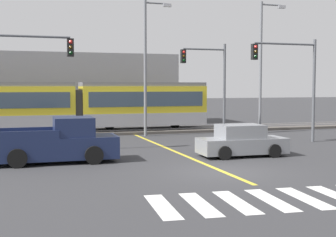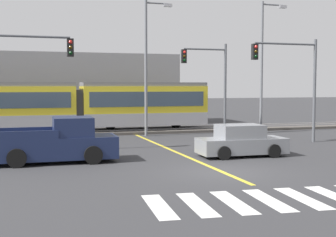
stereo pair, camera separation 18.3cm
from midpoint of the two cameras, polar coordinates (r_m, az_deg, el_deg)
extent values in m
plane|color=#333335|center=(18.60, 6.85, -6.46)|extent=(200.00, 200.00, 0.00)
cube|color=#4C4742|center=(34.03, -4.53, -1.52)|extent=(120.00, 4.00, 0.18)
cube|color=#939399|center=(33.32, -4.25, -1.40)|extent=(120.00, 0.08, 0.10)
cube|color=#939399|center=(34.72, -4.80, -1.18)|extent=(120.00, 0.08, 0.10)
cube|color=#9E9EA3|center=(33.13, -18.93, -0.34)|extent=(9.00, 2.60, 0.90)
cube|color=yellow|center=(33.05, -18.98, 2.08)|extent=(9.00, 2.60, 1.90)
cube|color=#384756|center=(31.73, -19.05, 2.10)|extent=(8.28, 0.04, 1.04)
cube|color=slate|center=(33.04, -19.02, 3.97)|extent=(9.00, 2.39, 0.28)
cylinder|color=black|center=(33.19, -14.63, -1.02)|extent=(0.70, 0.20, 0.70)
cube|color=#9E9EA3|center=(34.21, -2.81, 0.01)|extent=(9.00, 2.60, 0.90)
cube|color=yellow|center=(34.14, -2.82, 2.35)|extent=(9.00, 2.60, 1.90)
cube|color=#384756|center=(32.86, -2.24, 2.38)|extent=(8.28, 0.04, 1.04)
cube|color=slate|center=(34.12, -2.83, 4.18)|extent=(9.00, 2.39, 0.28)
cylinder|color=black|center=(34.95, 1.12, -0.64)|extent=(0.70, 0.20, 0.70)
cylinder|color=black|center=(33.71, -6.88, -0.84)|extent=(0.70, 0.20, 0.70)
cube|color=#2D2D2D|center=(33.29, -10.75, 1.04)|extent=(0.50, 2.34, 2.80)
cube|color=silver|center=(13.30, -0.70, -10.66)|extent=(0.79, 2.84, 0.01)
cube|color=silver|center=(13.56, 3.93, -10.38)|extent=(0.79, 2.84, 0.01)
cube|color=silver|center=(13.91, 8.34, -10.04)|extent=(0.79, 2.84, 0.01)
cube|color=silver|center=(14.33, 12.51, -9.67)|extent=(0.79, 2.84, 0.01)
cube|color=silver|center=(14.82, 16.41, -9.28)|extent=(0.79, 2.84, 0.01)
cube|color=silver|center=(15.38, 20.03, -8.88)|extent=(0.79, 2.84, 0.01)
cube|color=gold|center=(23.98, 1.09, -4.06)|extent=(0.20, 17.02, 0.01)
cube|color=gray|center=(22.68, 9.20, -3.26)|extent=(4.25, 1.83, 0.72)
cube|color=gray|center=(22.56, 8.99, -1.56)|extent=(2.15, 1.58, 0.64)
cube|color=#384756|center=(22.99, 11.25, -1.48)|extent=(0.14, 1.43, 0.52)
cube|color=#384756|center=(23.27, 8.19, -1.38)|extent=(1.79, 0.10, 0.48)
cylinder|color=black|center=(24.01, 11.08, -3.36)|extent=(0.65, 0.24, 0.64)
cylinder|color=black|center=(22.51, 13.02, -3.88)|extent=(0.65, 0.24, 0.64)
cylinder|color=black|center=(22.99, 5.44, -3.63)|extent=(0.65, 0.24, 0.64)
cylinder|color=black|center=(21.43, 7.08, -4.20)|extent=(0.65, 0.24, 0.64)
cube|color=#192347|center=(21.16, -13.43, -3.45)|extent=(5.43, 2.06, 0.96)
cube|color=#192347|center=(21.11, -11.27, -0.97)|extent=(1.73, 1.87, 0.84)
cube|color=#384756|center=(21.19, -9.25, -0.87)|extent=(0.13, 1.69, 0.66)
cube|color=#192347|center=(21.97, -16.75, -1.50)|extent=(2.70, 0.17, 0.36)
cube|color=#192347|center=(20.14, -16.78, -1.99)|extent=(2.70, 0.17, 0.36)
cylinder|color=black|center=(22.29, -9.52, -3.70)|extent=(0.80, 0.29, 0.80)
cylinder|color=black|center=(20.36, -8.86, -4.42)|extent=(0.80, 0.29, 0.80)
cylinder|color=black|center=(22.14, -17.61, -3.88)|extent=(0.80, 0.29, 0.80)
cylinder|color=black|center=(20.20, -17.73, -4.63)|extent=(0.80, 0.29, 0.80)
cylinder|color=#515459|center=(29.29, 17.59, 3.22)|extent=(0.18, 0.18, 6.12)
cylinder|color=#515459|center=(28.29, 14.35, 8.81)|extent=(4.00, 0.12, 0.12)
cube|color=black|center=(27.26, 10.72, 8.00)|extent=(0.32, 0.28, 0.90)
sphere|color=red|center=(27.15, 10.88, 8.59)|extent=(0.18, 0.18, 0.18)
sphere|color=#3A2706|center=(27.13, 10.87, 8.02)|extent=(0.18, 0.18, 0.18)
sphere|color=black|center=(27.11, 10.86, 7.45)|extent=(0.18, 0.18, 0.18)
cylinder|color=#515459|center=(32.28, 7.14, 3.52)|extent=(0.18, 0.18, 6.21)
cylinder|color=#515459|center=(31.78, 4.69, 8.42)|extent=(3.00, 0.12, 0.12)
cube|color=black|center=(31.22, 2.11, 7.59)|extent=(0.32, 0.28, 0.90)
sphere|color=red|center=(31.09, 2.21, 8.10)|extent=(0.18, 0.18, 0.18)
sphere|color=#3A2706|center=(31.08, 2.21, 7.60)|extent=(0.18, 0.18, 0.18)
sphere|color=black|center=(31.06, 2.21, 7.11)|extent=(0.18, 0.18, 0.18)
cylinder|color=#515459|center=(24.15, -16.42, 9.58)|extent=(4.00, 0.12, 0.12)
cube|color=black|center=(24.22, -11.61, 8.46)|extent=(0.32, 0.28, 0.90)
sphere|color=red|center=(24.10, -11.58, 9.13)|extent=(0.18, 0.18, 0.18)
sphere|color=#3A2706|center=(24.07, -11.57, 8.49)|extent=(0.18, 0.18, 0.18)
sphere|color=black|center=(24.05, -11.56, 7.85)|extent=(0.18, 0.18, 0.18)
cylinder|color=slate|center=(31.24, -2.54, 6.12)|extent=(0.20, 0.20, 9.03)
cylinder|color=slate|center=(31.89, -1.22, 13.88)|extent=(1.51, 0.12, 0.12)
cube|color=#B2B2B7|center=(32.09, 0.12, 13.64)|extent=(0.56, 0.28, 0.20)
cylinder|color=slate|center=(34.27, 11.48, 6.11)|extent=(0.20, 0.20, 9.34)
cylinder|color=slate|center=(35.12, 12.78, 13.37)|extent=(1.62, 0.12, 0.12)
cube|color=#B2B2B7|center=(35.51, 13.93, 13.09)|extent=(0.56, 0.28, 0.20)
cube|color=gray|center=(41.08, -15.07, 3.40)|extent=(22.81, 6.00, 6.05)
camera|label=1|loc=(0.09, -89.79, 0.01)|focal=50.00mm
camera|label=2|loc=(0.09, 90.21, -0.01)|focal=50.00mm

